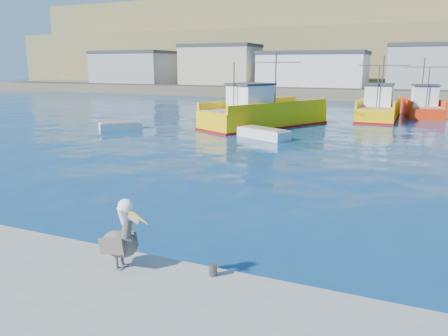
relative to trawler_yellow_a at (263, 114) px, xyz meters
The scene contains 9 objects.
ground 25.53m from the trawler_yellow_a, 78.07° to the right, with size 260.00×260.00×0.00m, color navy.
dock_bollards 28.96m from the trawler_yellow_a, 78.29° to the right, with size 36.20×0.20×0.30m.
far_shore 84.78m from the trawler_yellow_a, 86.42° to the left, with size 200.00×81.00×24.00m.
trawler_yellow_a is the anchor object (origin of this frame).
trawler_yellow_b 13.57m from the trawler_yellow_a, 48.28° to the left, with size 4.93×10.46×6.40m.
boat_orange 19.27m from the trawler_yellow_a, 47.38° to the left, with size 4.69×9.20×6.15m.
skiff_left 12.46m from the trawler_yellow_a, 149.19° to the right, with size 3.33×3.40×0.77m.
skiff_mid 6.42m from the trawler_yellow_a, 70.91° to the right, with size 4.49×3.23×0.93m.
pelican 29.49m from the trawler_yellow_a, 78.17° to the right, with size 1.45×0.60×1.79m.
Camera 1 is at (7.02, -12.01, 5.38)m, focal length 35.00 mm.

